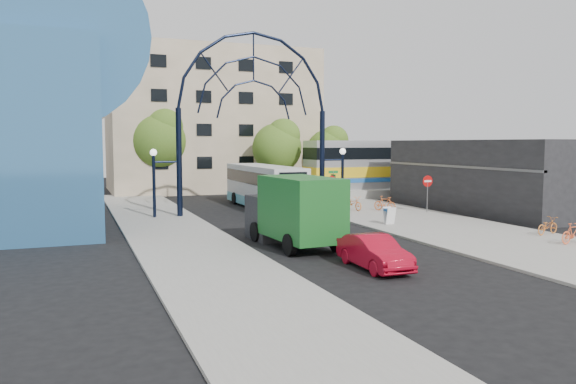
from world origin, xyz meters
name	(u,v)px	position (x,y,z in m)	size (l,w,h in m)	color
ground	(351,252)	(0.00, 0.00, 0.00)	(120.00, 120.00, 0.00)	black
sidewalk_east	(445,228)	(8.00, 4.00, 0.06)	(8.00, 56.00, 0.12)	gray
plaza_west	(179,238)	(-6.50, 6.00, 0.06)	(5.00, 50.00, 0.12)	gray
gateway_arch	(254,86)	(0.00, 14.00, 8.56)	(13.64, 0.44, 12.10)	black
stop_sign	(332,185)	(4.80, 12.00, 1.99)	(0.80, 0.07, 2.50)	slate
do_not_enter_sign	(428,185)	(11.00, 10.00, 1.98)	(0.76, 0.07, 2.48)	slate
street_name_sign	(333,182)	(5.20, 12.60, 2.13)	(0.70, 0.70, 2.80)	slate
sandwich_board	(389,213)	(5.60, 5.98, 0.74)	(0.55, 0.61, 0.99)	white
commercial_block_east	(487,175)	(16.00, 10.00, 2.50)	(6.00, 16.00, 5.00)	black
apartment_block	(210,121)	(2.00, 34.97, 7.00)	(20.00, 12.10, 14.00)	tan
train_platform	(432,190)	(20.00, 22.00, 0.40)	(32.00, 5.00, 0.80)	gray
train_car	(433,163)	(20.00, 22.00, 2.90)	(25.10, 3.05, 4.20)	#B7B7BC
tree_north_a	(279,145)	(6.12, 25.93, 4.61)	(4.48, 4.48, 7.00)	#382314
tree_north_b	(160,138)	(-3.88, 29.93, 5.27)	(5.12, 5.12, 8.00)	#382314
tree_north_c	(329,148)	(12.12, 27.93, 4.28)	(4.16, 4.16, 6.50)	#382314
city_bus	(264,186)	(1.69, 16.94, 1.64)	(2.77, 11.49, 3.14)	silver
green_truck	(293,211)	(-1.88, 2.20, 1.63)	(2.86, 6.62, 3.27)	black
black_suv	(292,214)	(0.62, 8.67, 0.60)	(2.00, 4.34, 1.21)	black
red_sedan	(374,252)	(-0.75, -3.37, 0.64)	(1.36, 3.91, 1.29)	#AA0A1F
bike_near_a	(353,203)	(6.83, 12.84, 0.61)	(0.65, 1.86, 0.98)	orange
bike_near_b	(385,203)	(8.69, 11.65, 0.63)	(0.48, 1.69, 1.02)	#D5622A
bike_far_a	(547,226)	(11.22, -0.11, 0.56)	(0.59, 1.69, 0.89)	#CA6D28
bike_far_b	(574,233)	(10.25, -2.57, 0.61)	(0.46, 1.62, 0.97)	#F15E30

